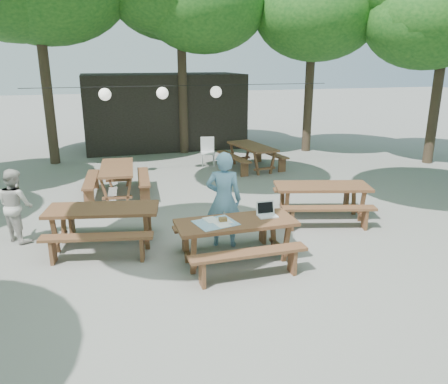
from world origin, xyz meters
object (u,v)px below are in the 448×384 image
object	(u,v)px
plastic_chair	(208,157)
woman	(224,200)
picnic_table_nw	(104,226)
main_picnic_table	(236,241)
second_person	(16,205)

from	to	relation	value
plastic_chair	woman	bearing A→B (deg)	-90.45
picnic_table_nw	woman	xyz separation A→B (m)	(2.13, -0.57, 0.50)
main_picnic_table	picnic_table_nw	world-z (taller)	same
picnic_table_nw	second_person	bearing A→B (deg)	165.47
picnic_table_nw	second_person	world-z (taller)	second_person
picnic_table_nw	second_person	distance (m)	1.77
main_picnic_table	picnic_table_nw	bearing A→B (deg)	147.85
woman	second_person	xyz separation A→B (m)	(-3.69, 1.35, -0.19)
picnic_table_nw	woman	bearing A→B (deg)	-3.27
main_picnic_table	woman	size ratio (longest dim) A/B	1.13
picnic_table_nw	woman	distance (m)	2.27
picnic_table_nw	plastic_chair	bearing A→B (deg)	70.62
main_picnic_table	second_person	distance (m)	4.25
main_picnic_table	woman	xyz separation A→B (m)	(0.01, 0.76, 0.50)
main_picnic_table	plastic_chair	distance (m)	7.21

